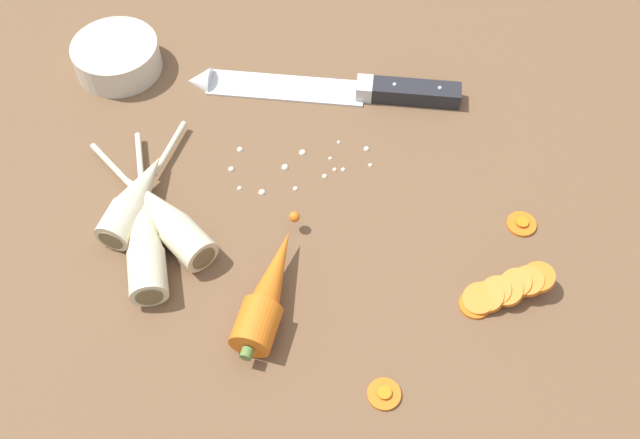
{
  "coord_description": "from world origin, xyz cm",
  "views": [
    {
      "loc": [
        -0.06,
        -47.71,
        67.48
      ],
      "look_at": [
        0.0,
        -2.0,
        1.5
      ],
      "focal_mm": 41.22,
      "sensor_mm": 36.0,
      "label": 1
    }
  ],
  "objects": [
    {
      "name": "parsnip_front",
      "position": [
        -16.97,
        -2.02,
        1.98
      ],
      "size": [
        16.46,
        17.8,
        4.0
      ],
      "color": "beige",
      "rests_on": "ground_plane"
    },
    {
      "name": "carrot_slice_stack",
      "position": [
        18.9,
        -10.71,
        1.2
      ],
      "size": [
        9.9,
        5.51,
        3.37
      ],
      "color": "orange",
      "rests_on": "ground_plane"
    },
    {
      "name": "whole_carrot",
      "position": [
        -5.26,
        -11.38,
        2.1
      ],
      "size": [
        7.55,
        17.3,
        4.2
      ],
      "color": "orange",
      "rests_on": "ground_plane"
    },
    {
      "name": "parsnip_mid_left",
      "position": [
        -20.42,
        0.65,
        1.98
      ],
      "size": [
        8.09,
        18.29,
        4.0
      ],
      "color": "beige",
      "rests_on": "ground_plane"
    },
    {
      "name": "prep_bowl",
      "position": [
        -26.08,
        23.07,
        2.15
      ],
      "size": [
        11.0,
        11.0,
        4.0
      ],
      "color": "beige",
      "rests_on": "ground_plane"
    },
    {
      "name": "ground_plane",
      "position": [
        0.0,
        0.0,
        -2.0
      ],
      "size": [
        120.0,
        90.0,
        4.0
      ],
      "primitive_type": "cube",
      "color": "brown"
    },
    {
      "name": "chefs_knife",
      "position": [
        -0.17,
        18.94,
        0.65
      ],
      "size": [
        34.86,
        7.15,
        4.18
      ],
      "color": "silver",
      "rests_on": "ground_plane"
    },
    {
      "name": "mince_crumbs",
      "position": [
        -3.33,
        6.49,
        0.35
      ],
      "size": [
        16.97,
        8.2,
        0.83
      ],
      "color": "silver",
      "rests_on": "ground_plane"
    },
    {
      "name": "carrot_slice_stray_mid",
      "position": [
        22.4,
        -1.71,
        0.36
      ],
      "size": [
        3.28,
        3.28,
        0.7
      ],
      "color": "orange",
      "rests_on": "ground_plane"
    },
    {
      "name": "carrot_slice_stray_near",
      "position": [
        6.14,
        -21.46,
        0.36
      ],
      "size": [
        3.27,
        3.27,
        0.7
      ],
      "color": "orange",
      "rests_on": "ground_plane"
    },
    {
      "name": "parsnip_mid_right",
      "position": [
        -18.76,
        -4.57,
        1.98
      ],
      "size": [
        6.86,
        23.05,
        4.0
      ],
      "color": "beige",
      "rests_on": "ground_plane"
    }
  ]
}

